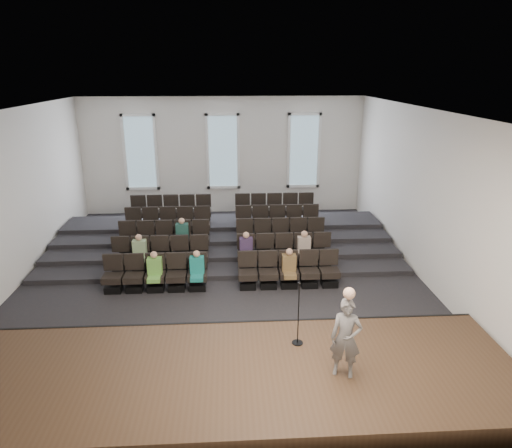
# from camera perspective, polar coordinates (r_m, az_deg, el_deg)

# --- Properties ---
(ground) EXTENTS (14.00, 14.00, 0.00)m
(ground) POSITION_cam_1_polar(r_m,az_deg,el_deg) (13.98, -4.13, -6.91)
(ground) COLOR black
(ground) RESTS_ON ground
(ceiling) EXTENTS (12.00, 14.00, 0.02)m
(ceiling) POSITION_cam_1_polar(r_m,az_deg,el_deg) (12.65, -4.67, 14.00)
(ceiling) COLOR white
(ceiling) RESTS_ON ground
(wall_back) EXTENTS (12.00, 0.04, 5.00)m
(wall_back) POSITION_cam_1_polar(r_m,az_deg,el_deg) (19.95, -4.14, 8.47)
(wall_back) COLOR silver
(wall_back) RESTS_ON ground
(wall_front) EXTENTS (12.00, 0.04, 5.00)m
(wall_front) POSITION_cam_1_polar(r_m,az_deg,el_deg) (6.62, -5.14, -13.71)
(wall_front) COLOR silver
(wall_front) RESTS_ON ground
(wall_left) EXTENTS (0.04, 14.00, 5.00)m
(wall_left) POSITION_cam_1_polar(r_m,az_deg,el_deg) (14.51, -28.90, 2.24)
(wall_left) COLOR silver
(wall_left) RESTS_ON ground
(wall_right) EXTENTS (0.04, 14.00, 5.00)m
(wall_right) POSITION_cam_1_polar(r_m,az_deg,el_deg) (14.31, 20.52, 3.21)
(wall_right) COLOR silver
(wall_right) RESTS_ON ground
(stage) EXTENTS (11.80, 3.60, 0.50)m
(stage) POSITION_cam_1_polar(r_m,az_deg,el_deg) (9.49, -4.42, -18.97)
(stage) COLOR #3E2A1A
(stage) RESTS_ON ground
(stage_lip) EXTENTS (11.80, 0.06, 0.52)m
(stage_lip) POSITION_cam_1_polar(r_m,az_deg,el_deg) (10.94, -4.30, -13.29)
(stage_lip) COLOR black
(stage_lip) RESTS_ON ground
(risers) EXTENTS (11.80, 4.80, 0.60)m
(risers) POSITION_cam_1_polar(r_m,az_deg,el_deg) (16.83, -4.06, -1.63)
(risers) COLOR black
(risers) RESTS_ON ground
(seating_rows) EXTENTS (6.80, 4.70, 1.67)m
(seating_rows) POSITION_cam_1_polar(r_m,az_deg,el_deg) (15.13, -4.14, -2.06)
(seating_rows) COLOR black
(seating_rows) RESTS_ON ground
(windows) EXTENTS (8.44, 0.10, 3.24)m
(windows) POSITION_cam_1_polar(r_m,az_deg,el_deg) (19.84, -4.15, 9.01)
(windows) COLOR white
(windows) RESTS_ON wall_back
(audience) EXTENTS (5.45, 2.64, 1.10)m
(audience) POSITION_cam_1_polar(r_m,az_deg,el_deg) (13.81, -4.99, -3.70)
(audience) COLOR #66A943
(audience) RESTS_ON seating_rows
(speaker) EXTENTS (0.67, 0.54, 1.58)m
(speaker) POSITION_cam_1_polar(r_m,az_deg,el_deg) (8.93, 11.17, -13.82)
(speaker) COLOR #5F5C5A
(speaker) RESTS_ON stage
(mic_stand) EXTENTS (0.24, 0.24, 1.44)m
(mic_stand) POSITION_cam_1_polar(r_m,az_deg,el_deg) (9.88, 5.27, -12.54)
(mic_stand) COLOR black
(mic_stand) RESTS_ON stage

